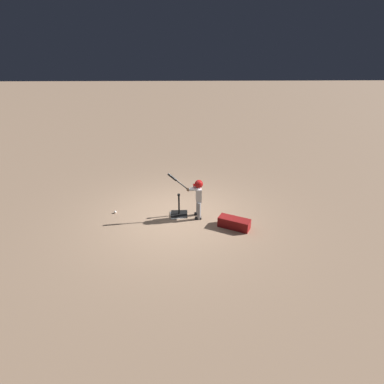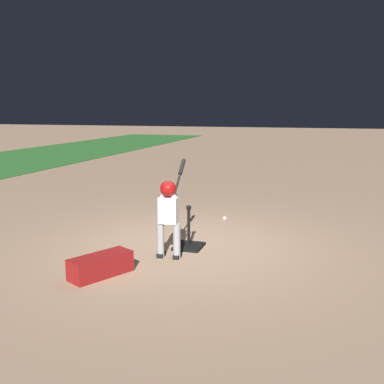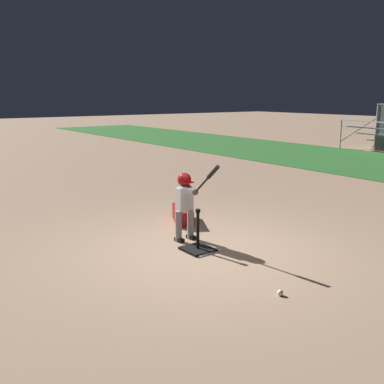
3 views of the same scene
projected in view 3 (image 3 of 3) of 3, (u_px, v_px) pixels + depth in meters
ground_plane at (205, 252)px, 6.96m from camera, size 90.00×90.00×0.00m
home_plate at (201, 250)px, 7.01m from camera, size 0.48×0.48×0.02m
batting_tee at (198, 246)px, 7.00m from camera, size 0.48×0.43×0.67m
batter_child at (186, 198)px, 7.36m from camera, size 0.97×0.36×1.37m
baseball at (280, 293)px, 5.44m from camera, size 0.07×0.07×0.07m
equipment_bag at (183, 215)px, 8.59m from camera, size 0.89×0.67×0.28m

